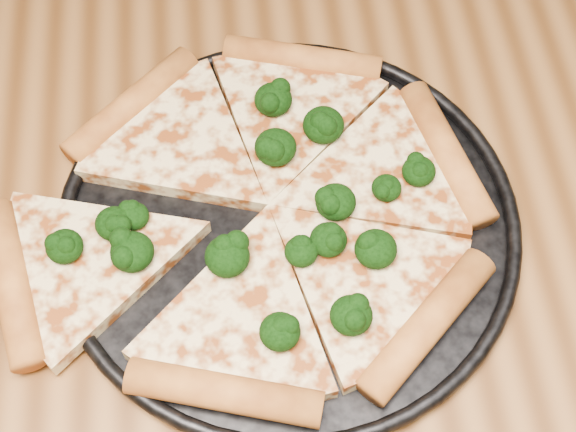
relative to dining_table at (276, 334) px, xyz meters
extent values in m
cube|color=brown|center=(0.00, 0.00, 0.07)|extent=(1.20, 0.90, 0.04)
cylinder|color=black|center=(0.01, 0.05, 0.09)|extent=(0.34, 0.34, 0.01)
torus|color=black|center=(0.01, 0.05, 0.10)|extent=(0.35, 0.35, 0.01)
cylinder|color=#C77531|center=(0.14, 0.09, 0.11)|extent=(0.06, 0.13, 0.03)
cylinder|color=#C77531|center=(0.04, 0.20, 0.11)|extent=(0.13, 0.06, 0.03)
cylinder|color=#C77531|center=(-0.10, 0.16, 0.11)|extent=(0.11, 0.11, 0.03)
cylinder|color=#C77531|center=(-0.19, 0.01, 0.11)|extent=(0.06, 0.13, 0.03)
cylinder|color=#C77531|center=(-0.04, -0.08, 0.11)|extent=(0.13, 0.06, 0.03)
cylinder|color=#C77531|center=(0.10, -0.05, 0.11)|extent=(0.11, 0.11, 0.03)
ellipsoid|color=black|center=(0.02, 0.01, 0.12)|extent=(0.02, 0.02, 0.02)
ellipsoid|color=black|center=(0.07, 0.01, 0.12)|extent=(0.03, 0.03, 0.02)
ellipsoid|color=black|center=(0.00, -0.05, 0.12)|extent=(0.03, 0.03, 0.02)
ellipsoid|color=black|center=(0.12, 0.07, 0.12)|extent=(0.03, 0.03, 0.02)
ellipsoid|color=black|center=(-0.03, 0.01, 0.12)|extent=(0.03, 0.03, 0.02)
ellipsoid|color=black|center=(-0.15, 0.03, 0.12)|extent=(0.03, 0.03, 0.02)
ellipsoid|color=black|center=(0.09, 0.06, 0.12)|extent=(0.02, 0.02, 0.02)
ellipsoid|color=black|center=(0.01, 0.15, 0.12)|extent=(0.03, 0.03, 0.02)
ellipsoid|color=black|center=(0.01, 0.10, 0.12)|extent=(0.03, 0.03, 0.02)
ellipsoid|color=black|center=(0.04, 0.02, 0.12)|extent=(0.03, 0.03, 0.02)
ellipsoid|color=black|center=(0.05, -0.04, 0.12)|extent=(0.03, 0.03, 0.02)
ellipsoid|color=black|center=(0.05, 0.12, 0.12)|extent=(0.03, 0.03, 0.02)
ellipsoid|color=black|center=(-0.10, 0.05, 0.12)|extent=(0.02, 0.02, 0.02)
ellipsoid|color=black|center=(-0.11, 0.05, 0.12)|extent=(0.03, 0.03, 0.02)
ellipsoid|color=black|center=(-0.10, 0.02, 0.12)|extent=(0.03, 0.03, 0.02)
ellipsoid|color=black|center=(0.05, 0.05, 0.12)|extent=(0.03, 0.03, 0.02)
camera|label=1|loc=(-0.02, -0.27, 0.64)|focal=52.36mm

